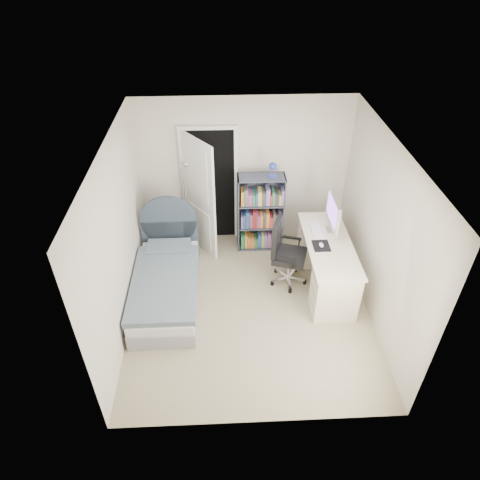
{
  "coord_description": "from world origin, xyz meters",
  "views": [
    {
      "loc": [
        -0.35,
        -4.41,
        4.54
      ],
      "look_at": [
        -0.13,
        0.12,
        1.13
      ],
      "focal_mm": 32.0,
      "sensor_mm": 36.0,
      "label": 1
    }
  ],
  "objects_px": {
    "office_chair": "(284,250)",
    "nightstand": "(162,228)",
    "floor_lamp": "(187,210)",
    "desk": "(326,262)",
    "bookcase": "(261,215)",
    "bed": "(167,282)"
  },
  "relations": [
    {
      "from": "desk",
      "to": "office_chair",
      "type": "xyz_separation_m",
      "value": [
        -0.63,
        0.13,
        0.15
      ]
    },
    {
      "from": "floor_lamp",
      "to": "office_chair",
      "type": "xyz_separation_m",
      "value": [
        1.5,
        -1.12,
        -0.04
      ]
    },
    {
      "from": "floor_lamp",
      "to": "desk",
      "type": "bearing_deg",
      "value": -30.38
    },
    {
      "from": "desk",
      "to": "office_chair",
      "type": "bearing_deg",
      "value": 168.56
    },
    {
      "from": "floor_lamp",
      "to": "desk",
      "type": "relative_size",
      "value": 0.93
    },
    {
      "from": "desk",
      "to": "floor_lamp",
      "type": "bearing_deg",
      "value": 149.62
    },
    {
      "from": "office_chair",
      "to": "bookcase",
      "type": "bearing_deg",
      "value": 106.8
    },
    {
      "from": "floor_lamp",
      "to": "desk",
      "type": "xyz_separation_m",
      "value": [
        2.12,
        -1.24,
        -0.19
      ]
    },
    {
      "from": "desk",
      "to": "office_chair",
      "type": "height_order",
      "value": "desk"
    },
    {
      "from": "bookcase",
      "to": "office_chair",
      "type": "distance_m",
      "value": 0.94
    },
    {
      "from": "nightstand",
      "to": "office_chair",
      "type": "relative_size",
      "value": 0.51
    },
    {
      "from": "nightstand",
      "to": "floor_lamp",
      "type": "distance_m",
      "value": 0.53
    },
    {
      "from": "bed",
      "to": "bookcase",
      "type": "xyz_separation_m",
      "value": [
        1.48,
        1.16,
        0.35
      ]
    },
    {
      "from": "office_chair",
      "to": "floor_lamp",
      "type": "bearing_deg",
      "value": 143.24
    },
    {
      "from": "office_chair",
      "to": "nightstand",
      "type": "bearing_deg",
      "value": 152.83
    },
    {
      "from": "floor_lamp",
      "to": "bed",
      "type": "bearing_deg",
      "value": -100.6
    },
    {
      "from": "bed",
      "to": "office_chair",
      "type": "relative_size",
      "value": 1.81
    },
    {
      "from": "floor_lamp",
      "to": "nightstand",
      "type": "bearing_deg",
      "value": -163.91
    },
    {
      "from": "desk",
      "to": "office_chair",
      "type": "relative_size",
      "value": 1.53
    },
    {
      "from": "floor_lamp",
      "to": "office_chair",
      "type": "bearing_deg",
      "value": -36.76
    },
    {
      "from": "floor_lamp",
      "to": "office_chair",
      "type": "height_order",
      "value": "floor_lamp"
    },
    {
      "from": "bookcase",
      "to": "office_chair",
      "type": "xyz_separation_m",
      "value": [
        0.27,
        -0.9,
        -0.03
      ]
    }
  ]
}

